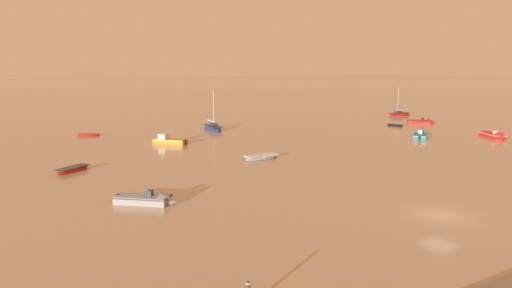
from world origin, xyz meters
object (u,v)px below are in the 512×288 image
rowboat_moored_1 (261,158)px  sailboat_moored_2 (213,128)px  motorboat_moored_4 (495,137)px  motorboat_moored_1 (152,201)px  rowboat_moored_5 (395,125)px  motorboat_moored_0 (423,122)px  sailboat_moored_0 (399,114)px  rowboat_moored_2 (72,170)px  motorboat_moored_3 (420,136)px  rowboat_moored_3 (89,135)px  motorboat_moored_2 (165,141)px

rowboat_moored_1 → sailboat_moored_2: sailboat_moored_2 is taller
sailboat_moored_2 → motorboat_moored_4: bearing=53.2°
motorboat_moored_1 → rowboat_moored_5: motorboat_moored_1 is taller
motorboat_moored_1 → motorboat_moored_4: 58.41m
motorboat_moored_0 → motorboat_moored_1: size_ratio=0.94×
motorboat_moored_0 → sailboat_moored_0: size_ratio=0.73×
rowboat_moored_2 → sailboat_moored_2: size_ratio=0.56×
motorboat_moored_1 → motorboat_moored_3: motorboat_moored_3 is taller
rowboat_moored_2 → sailboat_moored_0: bearing=161.1°
rowboat_moored_3 → motorboat_moored_3: bearing=164.5°
motorboat_moored_3 → sailboat_moored_2: 35.51m
motorboat_moored_1 → motorboat_moored_2: motorboat_moored_2 is taller
rowboat_moored_1 → motorboat_moored_4: (40.59, -5.25, 0.06)m
sailboat_moored_0 → rowboat_moored_5: 18.80m
rowboat_moored_3 → motorboat_moored_2: (8.42, -13.37, 0.17)m
motorboat_moored_0 → rowboat_moored_2: (-67.16, -7.95, -0.06)m
sailboat_moored_2 → rowboat_moored_2: bearing=-45.9°
motorboat_moored_3 → rowboat_moored_5: size_ratio=1.65×
rowboat_moored_1 → sailboat_moored_0: bearing=-155.9°
motorboat_moored_0 → motorboat_moored_4: size_ratio=0.85×
motorboat_moored_2 → sailboat_moored_2: bearing=-94.5°
motorboat_moored_0 → rowboat_moored_1: 47.64m
motorboat_moored_3 → sailboat_moored_0: bearing=10.3°
motorboat_moored_3 → rowboat_moored_5: bearing=21.6°
rowboat_moored_2 → motorboat_moored_1: bearing=69.2°
motorboat_moored_4 → sailboat_moored_2: size_ratio=0.76×
motorboat_moored_4 → rowboat_moored_5: bearing=-144.3°
motorboat_moored_0 → rowboat_moored_2: motorboat_moored_0 is taller
rowboat_moored_3 → motorboat_moored_3: 54.21m
motorboat_moored_1 → motorboat_moored_4: motorboat_moored_4 is taller
motorboat_moored_2 → motorboat_moored_3: 40.53m
motorboat_moored_1 → rowboat_moored_3: 41.44m
rowboat_moored_3 → motorboat_moored_4: bearing=164.0°
rowboat_moored_1 → sailboat_moored_0: sailboat_moored_0 is taller
motorboat_moored_0 → motorboat_moored_2: motorboat_moored_2 is taller
rowboat_moored_2 → motorboat_moored_3: (52.43, -3.57, 0.07)m
motorboat_moored_1 → rowboat_moored_2: bearing=143.5°
motorboat_moored_4 → sailboat_moored_2: bearing=-105.1°
motorboat_moored_0 → rowboat_moored_5: (-7.82, 0.11, -0.11)m
sailboat_moored_0 → sailboat_moored_2: bearing=2.0°
rowboat_moored_3 → motorboat_moored_3: size_ratio=0.70×
rowboat_moored_2 → motorboat_moored_2: bearing=-175.5°
rowboat_moored_3 → motorboat_moored_3: (45.85, -28.92, 0.10)m
rowboat_moored_5 → sailboat_moored_0: bearing=113.6°
motorboat_moored_1 → sailboat_moored_2: 44.32m
motorboat_moored_4 → sailboat_moored_0: bearing=-173.6°
rowboat_moored_3 → motorboat_moored_1: bearing=102.9°
rowboat_moored_1 → rowboat_moored_3: size_ratio=1.25×
rowboat_moored_3 → motorboat_moored_2: size_ratio=0.69×
motorboat_moored_0 → motorboat_moored_1: bearing=-113.4°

